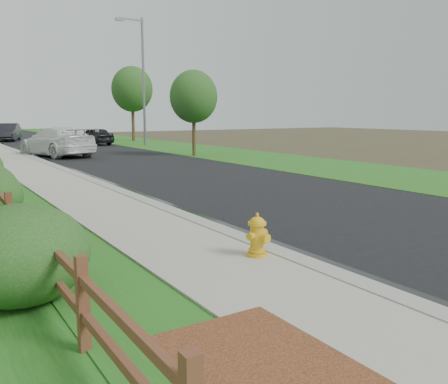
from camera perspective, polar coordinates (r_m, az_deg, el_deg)
ground at (r=7.09m, az=14.62°, el=-12.13°), size 120.00×120.00×0.00m
road at (r=40.64m, az=-19.06°, el=5.32°), size 8.00×90.00×0.02m
curb at (r=39.86m, az=-24.96°, el=4.96°), size 0.40×90.00×0.12m
wet_gutter at (r=39.91m, az=-24.45°, el=4.95°), size 0.50×90.00×0.00m
verge_far at (r=42.78m, az=-10.01°, el=5.89°), size 6.00×90.00×0.04m
brick_patch at (r=5.04m, az=5.26°, el=-20.55°), size 1.60×2.40×0.11m
ranch_fence at (r=11.08m, az=-25.29°, el=-1.62°), size 0.12×16.92×1.10m
fire_hydrant at (r=8.31m, az=4.03°, el=-5.34°), size 0.50×0.41×0.76m
white_suv at (r=30.31m, az=-19.46°, el=5.75°), size 3.85×6.44×1.75m
dark_car_mid at (r=40.59m, az=-15.28°, el=6.51°), size 2.30×4.33×1.40m
dark_car_far at (r=48.80m, az=-24.59°, el=6.57°), size 3.16×5.24×1.63m
streetlight at (r=38.46m, az=-9.93°, el=13.76°), size 2.26×0.32×9.79m
shrub_a at (r=7.00m, az=-23.27°, el=-6.92°), size 1.91×1.91×1.38m
tree_near_right at (r=28.73m, az=-3.68°, el=11.37°), size 2.84×2.84×5.11m
tree_mid_right at (r=45.30m, az=-11.00°, el=12.03°), size 3.77×3.77×6.83m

